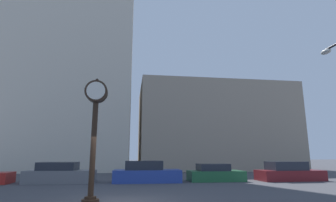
{
  "coord_description": "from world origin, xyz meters",
  "views": [
    {
      "loc": [
        0.48,
        -10.37,
        1.76
      ],
      "look_at": [
        3.48,
        10.8,
        6.22
      ],
      "focal_mm": 28.0,
      "sensor_mm": 36.0,
      "label": 1
    }
  ],
  "objects": [
    {
      "name": "car_maroon",
      "position": [
        11.83,
        7.74,
        0.56
      ],
      "size": [
        4.6,
        1.91,
        1.34
      ],
      "rotation": [
        0.0,
        0.0,
        0.01
      ],
      "color": "maroon",
      "rests_on": "ground_plane"
    },
    {
      "name": "car_blue",
      "position": [
        1.59,
        7.94,
        0.59
      ],
      "size": [
        4.53,
        2.0,
        1.41
      ],
      "rotation": [
        0.0,
        0.0,
        -0.02
      ],
      "color": "#28429E",
      "rests_on": "ground_plane"
    },
    {
      "name": "car_green",
      "position": [
        6.45,
        8.13,
        0.5
      ],
      "size": [
        3.85,
        1.94,
        1.19
      ],
      "rotation": [
        0.0,
        0.0,
        -0.01
      ],
      "color": "#236038",
      "rests_on": "ground_plane"
    },
    {
      "name": "building_storefront_row",
      "position": [
        11.37,
        24.0,
        5.35
      ],
      "size": [
        19.5,
        12.0,
        10.7
      ],
      "color": "gray",
      "rests_on": "ground_plane"
    },
    {
      "name": "street_clock",
      "position": [
        -0.99,
        0.57,
        3.19
      ],
      "size": [
        0.92,
        0.67,
        4.95
      ],
      "color": "black",
      "rests_on": "ground_plane"
    },
    {
      "name": "building_tall_tower",
      "position": [
        -7.65,
        24.0,
        18.97
      ],
      "size": [
        15.96,
        12.0,
        37.95
      ],
      "color": "beige",
      "rests_on": "ground_plane"
    },
    {
      "name": "car_grey",
      "position": [
        -4.05,
        8.3,
        0.56
      ],
      "size": [
        4.43,
        2.08,
        1.34
      ],
      "rotation": [
        0.0,
        0.0,
        -0.06
      ],
      "color": "slate",
      "rests_on": "ground_plane"
    }
  ]
}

